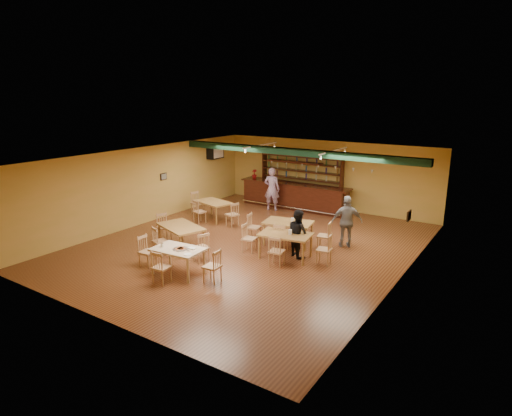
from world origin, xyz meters
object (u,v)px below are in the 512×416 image
Objects in this scene: patron_right_a at (298,233)px; near_table at (178,261)px; dining_table_b at (288,233)px; dining_table_d at (285,246)px; bar_counter at (294,196)px; patron_bar at (272,189)px; dining_table_a at (214,210)px; dining_table_c at (181,238)px.

near_table is at bearing 85.96° from patron_right_a.
patron_right_a is at bearing -55.67° from dining_table_b.
dining_table_b is 1.01× the size of dining_table_d.
patron_right_a reaches higher than near_table.
patron_right_a is (2.18, 3.10, 0.38)m from near_table.
patron_bar is (-0.66, -0.83, 0.38)m from bar_counter.
bar_counter is 1.12m from patron_bar.
dining_table_d is (4.55, -2.13, 0.02)m from dining_table_a.
dining_table_a is 0.94× the size of dining_table_b.
dining_table_b is at bearing 106.56° from dining_table_d.
dining_table_b reaches higher than dining_table_a.
dining_table_d is at bearing 110.02° from patron_bar.
dining_table_d is at bearing -10.08° from dining_table_a.
dining_table_c is 1.96m from near_table.
dining_table_c is 0.87× the size of patron_bar.
bar_counter reaches higher than dining_table_c.
near_table is 0.94× the size of patron_right_a.
patron_right_a reaches higher than bar_counter.
patron_right_a is (0.80, -0.80, 0.36)m from dining_table_b.
dining_table_d is 1.04× the size of patron_right_a.
dining_table_c is 1.05× the size of dining_table_d.
near_table is at bearing 85.30° from patron_bar.
patron_bar is at bearing 96.54° from near_table.
dining_table_d reaches higher than dining_table_a.
dining_table_c is at bearing -167.28° from dining_table_d.
dining_table_a is (-1.87, -3.37, -0.19)m from bar_counter.
dining_table_c is 5.96m from patron_bar.
bar_counter is 6.12m from dining_table_d.
dining_table_d is 0.83× the size of patron_bar.
bar_counter is at bearing 105.36° from dining_table_b.
dining_table_b is 1.05× the size of patron_right_a.
patron_bar reaches higher than bar_counter.
patron_right_a reaches higher than dining_table_c.
dining_table_d is 5.77m from patron_bar.
dining_table_a is 3.66m from dining_table_c.
dining_table_b is 1.12× the size of near_table.
dining_table_c is 1.09× the size of patron_right_a.
patron_bar reaches higher than patron_right_a.
dining_table_d is 1.11× the size of near_table.
dining_table_a is at bearing 10.56° from patron_right_a.
patron_bar is (-0.14, 5.94, 0.53)m from dining_table_c.
dining_table_b is (4.00, -0.99, 0.02)m from dining_table_a.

